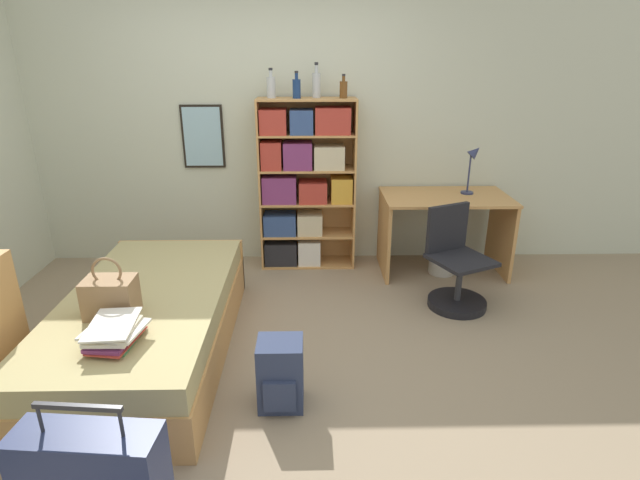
# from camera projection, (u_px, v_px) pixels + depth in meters

# --- Properties ---
(ground_plane) EXTENTS (14.00, 14.00, 0.00)m
(ground_plane) POSITION_uv_depth(u_px,v_px,m) (256.00, 352.00, 3.45)
(ground_plane) COLOR gray
(wall_back) EXTENTS (10.00, 0.09, 2.60)m
(wall_back) POSITION_uv_depth(u_px,v_px,m) (269.00, 126.00, 4.63)
(wall_back) COLOR beige
(wall_back) RESTS_ON ground_plane
(bed) EXTENTS (1.04, 2.02, 0.45)m
(bed) POSITION_uv_depth(u_px,v_px,m) (149.00, 323.00, 3.38)
(bed) COLOR tan
(bed) RESTS_ON ground_plane
(handbag) EXTENTS (0.30, 0.20, 0.38)m
(handbag) POSITION_uv_depth(u_px,v_px,m) (111.00, 296.00, 2.99)
(handbag) COLOR #93704C
(handbag) RESTS_ON bed
(book_stack_on_bed) EXTENTS (0.34, 0.38, 0.12)m
(book_stack_on_bed) POSITION_uv_depth(u_px,v_px,m) (114.00, 333.00, 2.71)
(book_stack_on_bed) COLOR #427A4C
(book_stack_on_bed) RESTS_ON bed
(bookcase) EXTENTS (0.88, 0.31, 1.57)m
(bookcase) POSITION_uv_depth(u_px,v_px,m) (303.00, 183.00, 4.61)
(bookcase) COLOR tan
(bookcase) RESTS_ON ground_plane
(bottle_green) EXTENTS (0.08, 0.08, 0.25)m
(bottle_green) POSITION_uv_depth(u_px,v_px,m) (271.00, 87.00, 4.31)
(bottle_green) COLOR #B7BCC1
(bottle_green) RESTS_ON bookcase
(bottle_brown) EXTENTS (0.07, 0.07, 0.23)m
(bottle_brown) POSITION_uv_depth(u_px,v_px,m) (297.00, 88.00, 4.29)
(bottle_brown) COLOR navy
(bottle_brown) RESTS_ON bookcase
(bottle_clear) EXTENTS (0.07, 0.07, 0.29)m
(bottle_clear) POSITION_uv_depth(u_px,v_px,m) (316.00, 84.00, 4.35)
(bottle_clear) COLOR #B7BCC1
(bottle_clear) RESTS_ON bookcase
(bottle_blue) EXTENTS (0.07, 0.07, 0.20)m
(bottle_blue) POSITION_uv_depth(u_px,v_px,m) (344.00, 89.00, 4.31)
(bottle_blue) COLOR brown
(bottle_blue) RESTS_ON bookcase
(desk) EXTENTS (1.13, 0.68, 0.73)m
(desk) POSITION_uv_depth(u_px,v_px,m) (444.00, 219.00, 4.57)
(desk) COLOR tan
(desk) RESTS_ON ground_plane
(desk_lamp) EXTENTS (0.16, 0.11, 0.45)m
(desk_lamp) POSITION_uv_depth(u_px,v_px,m) (473.00, 160.00, 4.46)
(desk_lamp) COLOR navy
(desk_lamp) RESTS_ON desk
(desk_chair) EXTENTS (0.57, 0.57, 0.81)m
(desk_chair) POSITION_uv_depth(u_px,v_px,m) (456.00, 276.00, 4.02)
(desk_chair) COLOR black
(desk_chair) RESTS_ON ground_plane
(backpack) EXTENTS (0.26, 0.26, 0.42)m
(backpack) POSITION_uv_depth(u_px,v_px,m) (281.00, 374.00, 2.88)
(backpack) COLOR #2D3856
(backpack) RESTS_ON ground_plane
(waste_bin) EXTENTS (0.24, 0.24, 0.24)m
(waste_bin) POSITION_uv_depth(u_px,v_px,m) (442.00, 261.00, 4.65)
(waste_bin) COLOR #B7B2A8
(waste_bin) RESTS_ON ground_plane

